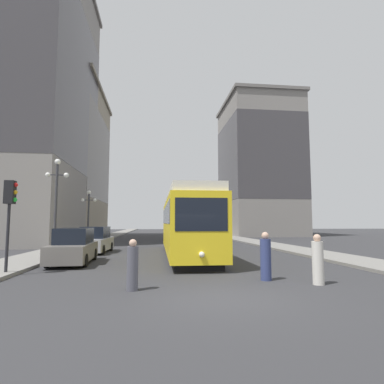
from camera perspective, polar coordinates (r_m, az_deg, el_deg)
The scene contains 16 objects.
ground_plane at distance 9.34m, azimuth 5.53°, elevation -18.43°, with size 200.00×200.00×0.00m, color #303033.
sidewalk_left at distance 49.42m, azimuth -14.86°, elevation -7.68°, with size 2.89×120.00×0.15m, color gray.
sidewalk_right at distance 50.10m, azimuth 5.66°, elevation -7.81°, with size 2.89×120.00×0.15m, color gray.
streetcar at distance 20.69m, azimuth -1.10°, elevation -5.50°, with size 2.78×15.03×3.89m.
transit_bus at distance 40.35m, azimuth 1.01°, elevation -5.73°, with size 2.63×11.37×3.45m.
parked_car_left_near at distance 23.88m, azimuth -16.87°, elevation -8.28°, with size 2.05×4.97×1.82m.
parked_car_left_mid at distance 17.92m, azimuth -20.33°, elevation -9.17°, with size 2.02×4.95×1.82m.
pedestrian_crossing_near at distance 12.28m, azimuth 12.98°, elevation -11.34°, with size 0.39×0.39×1.75m.
pedestrian_crossing_far at distance 10.40m, azimuth -10.55°, elevation -12.91°, with size 0.35×0.35×1.58m.
pedestrian_on_sidewalk at distance 11.99m, azimuth 21.51°, elevation -11.36°, with size 0.38×0.38×1.70m.
traffic_light_near_left at distance 14.91m, azimuth -29.68°, elevation -1.45°, with size 0.47×0.36×3.66m.
lamp_post_left_near at distance 21.49m, azimuth -23.01°, elevation 0.03°, with size 1.41×0.36×5.92m.
lamp_post_left_far at distance 31.07m, azimuth -17.94°, elevation -2.78°, with size 1.41×0.36×4.94m.
building_left_corner at distance 41.43m, azimuth -26.15°, elevation 15.07°, with size 10.84×19.93×31.54m.
building_left_midblock at distance 52.88m, azimuth -23.45°, elevation 5.23°, with size 14.41×19.23×22.43m.
building_right_corner at distance 56.33m, azimuth 11.80°, elevation 4.58°, with size 11.84×15.04×23.04m.
Camera 1 is at (-1.91, -8.90, 2.09)m, focal length 29.94 mm.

